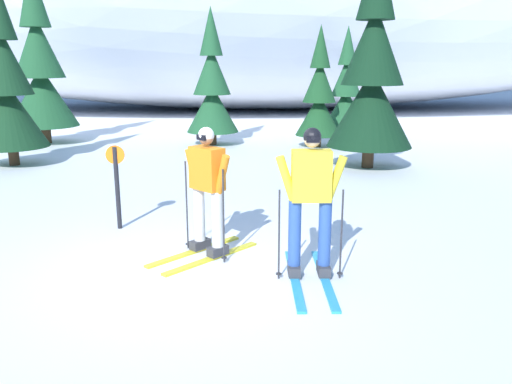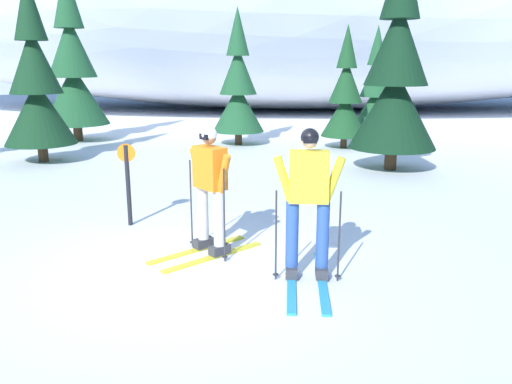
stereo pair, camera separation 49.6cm
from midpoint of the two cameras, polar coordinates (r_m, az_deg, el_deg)
name	(u,v)px [view 2 (the right image)]	position (r m, az deg, el deg)	size (l,w,h in m)	color
ground_plane	(179,269)	(6.54, -6.27, -8.43)	(120.00, 120.00, 0.00)	white
skier_orange_jacket	(210,188)	(6.76, -3.03, 0.47)	(1.46, 1.40, 1.70)	gold
skier_yellow_jacket	(308,201)	(5.97, 8.15, -1.06)	(0.83, 1.74, 1.79)	#2893CC
pine_tree_left	(73,70)	(17.46, -18.77, 12.61)	(2.05, 2.05, 5.32)	#47301E
pine_tree_center_left	(36,86)	(14.03, -22.14, 10.79)	(1.76, 1.76, 4.56)	#47301E
pine_tree_center	(238,89)	(15.83, -1.08, 11.33)	(1.57, 1.57, 4.05)	#47301E
pine_tree_center_right	(345,98)	(15.49, 10.75, 10.19)	(1.36, 1.36, 3.52)	#47301E
pine_tree_right	(396,76)	(12.52, 16.30, 12.20)	(2.01, 2.01, 5.21)	#47301E
pine_tree_far_right	(375,92)	(17.69, 13.80, 10.66)	(1.40, 1.40, 3.62)	#47301E
trail_marker_post	(128,179)	(8.15, -12.27, 1.37)	(0.28, 0.07, 1.29)	black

